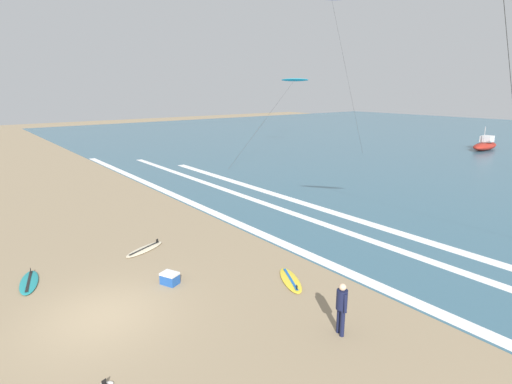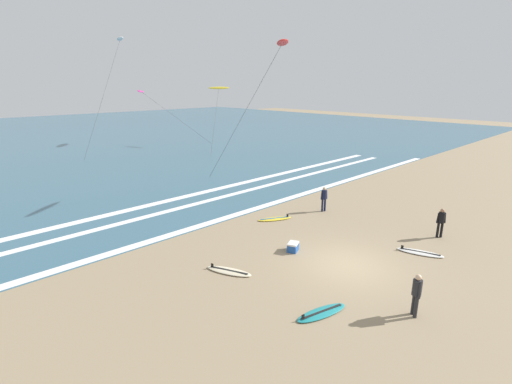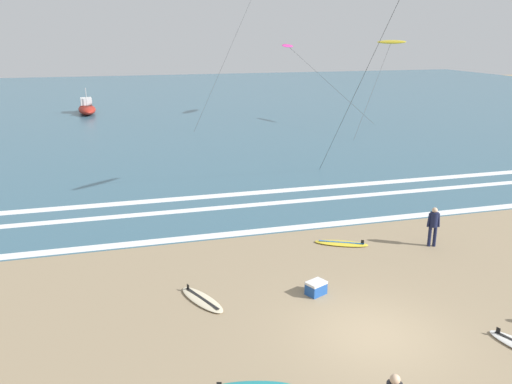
# 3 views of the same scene
# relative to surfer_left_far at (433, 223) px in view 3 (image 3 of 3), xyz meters

# --- Properties ---
(ground_plane) EXTENTS (160.00, 160.00, 0.00)m
(ground_plane) POSITION_rel_surfer_left_far_xyz_m (-5.19, -5.15, -0.96)
(ground_plane) COLOR #937F60
(ocean_surface) EXTENTS (140.00, 90.00, 0.01)m
(ocean_surface) POSITION_rel_surfer_left_far_xyz_m (-5.19, 47.94, -0.95)
(ocean_surface) COLOR #386075
(ocean_surface) RESTS_ON ground
(wave_foam_shoreline) EXTENTS (57.25, 0.58, 0.01)m
(wave_foam_shoreline) POSITION_rel_surfer_left_far_xyz_m (-6.96, 3.34, -0.94)
(wave_foam_shoreline) COLOR white
(wave_foam_shoreline) RESTS_ON ocean_surface
(wave_foam_mid_break) EXTENTS (50.67, 0.55, 0.01)m
(wave_foam_mid_break) POSITION_rel_surfer_left_far_xyz_m (-6.65, 6.85, -0.94)
(wave_foam_mid_break) COLOR white
(wave_foam_mid_break) RESTS_ON ocean_surface
(wave_foam_outer_break) EXTENTS (45.55, 0.67, 0.01)m
(wave_foam_outer_break) POSITION_rel_surfer_left_far_xyz_m (-4.06, 8.79, -0.94)
(wave_foam_outer_break) COLOR white
(wave_foam_outer_break) RESTS_ON ocean_surface
(surfer_left_far) EXTENTS (0.51, 0.32, 1.60)m
(surfer_left_far) POSITION_rel_surfer_left_far_xyz_m (0.00, 0.00, 0.00)
(surfer_left_far) COLOR #141938
(surfer_left_far) RESTS_ON ground
(surfboard_right_spare) EXTENTS (1.39, 2.16, 0.25)m
(surfboard_right_spare) POSITION_rel_surfer_left_far_xyz_m (-9.47, -1.98, -0.91)
(surfboard_right_spare) COLOR beige
(surfboard_right_spare) RESTS_ON ground
(surfboard_near_water) EXTENTS (2.15, 1.48, 0.25)m
(surfboard_near_water) POSITION_rel_surfer_left_far_xyz_m (-3.34, 1.11, -0.91)
(surfboard_near_water) COLOR yellow
(surfboard_near_water) RESTS_ON ground
(kite_magenta_high_left) EXTENTS (7.38, 8.64, 7.09)m
(kite_magenta_high_left) POSITION_rel_surfer_left_far_xyz_m (5.64, 34.28, 5.87)
(kite_magenta_high_left) COLOR #CC2384
(kite_magenta_high_left) RESTS_ON ground
(kite_yellow_high_right) EXTENTS (6.84, 7.36, 7.54)m
(kite_yellow_high_right) POSITION_rel_surfer_left_far_xyz_m (12.34, 26.11, 6.32)
(kite_yellow_high_right) COLOR yellow
(kite_yellow_high_right) RESTS_ON ground
(offshore_boat) EXTENTS (2.10, 5.32, 2.70)m
(offshore_boat) POSITION_rel_surfer_left_far_xyz_m (-14.06, 40.95, -0.40)
(offshore_boat) COLOR maroon
(offshore_boat) RESTS_ON ground
(cooler_box) EXTENTS (0.74, 0.66, 0.44)m
(cooler_box) POSITION_rel_surfer_left_far_xyz_m (-5.87, -2.51, -0.74)
(cooler_box) COLOR #1E4C9E
(cooler_box) RESTS_ON ground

